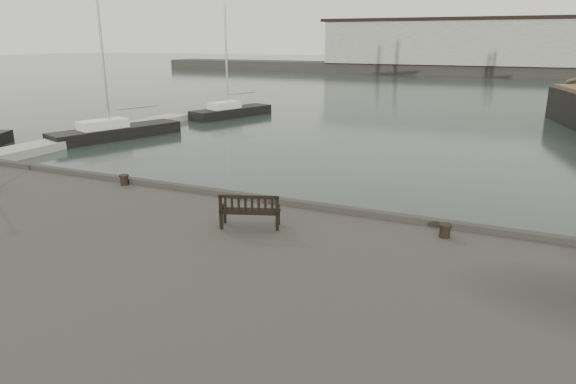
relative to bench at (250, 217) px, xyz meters
The scene contains 8 objects.
ground 3.13m from the bench, 98.44° to the left, with size 400.00×400.00×0.00m, color black.
pontoon 23.94m from the bench, 148.51° to the left, with size 2.00×24.00×0.50m, color #BABAAD.
breakwater 94.64m from the bench, 92.98° to the left, with size 140.00×9.50×12.20m.
bench is the anchor object (origin of this frame).
bollard_left 6.63m from the bench, 162.65° to the left, with size 0.36×0.36×0.38m, color black.
bollard_right 5.37m from the bench, 16.00° to the left, with size 0.36×0.36×0.37m, color black.
yacht_c 24.56m from the bench, 141.01° to the left, with size 5.17×9.41×12.44m.
yacht_d 32.64m from the bench, 121.44° to the left, with size 4.55×8.27×10.30m.
Camera 1 is at (7.02, -14.53, 6.71)m, focal length 32.00 mm.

